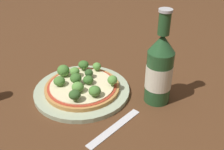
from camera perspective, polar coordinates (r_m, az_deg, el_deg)
ground_plane at (r=0.69m, az=-5.50°, el=-4.28°), size 3.00×3.00×0.00m
plate at (r=0.70m, az=-6.38°, el=-3.28°), size 0.25×0.25×0.01m
pizza at (r=0.69m, az=-6.24°, el=-2.38°), size 0.20×0.20×0.01m
broccoli_floret_0 at (r=0.66m, az=-7.60°, el=-2.56°), size 0.03×0.03×0.03m
broccoli_floret_1 at (r=0.71m, az=-5.05°, el=0.41°), size 0.02×0.02×0.02m
broccoli_floret_2 at (r=0.63m, az=-3.79°, el=-3.49°), size 0.03×0.03×0.03m
broccoli_floret_3 at (r=0.72m, az=-8.12°, el=0.78°), size 0.03×0.03×0.03m
broccoli_floret_4 at (r=0.62m, az=-8.12°, el=-4.29°), size 0.03×0.03×0.03m
broccoli_floret_5 at (r=0.69m, az=-11.40°, el=-1.29°), size 0.03×0.03×0.02m
broccoli_floret_6 at (r=0.67m, az=0.10°, el=-1.12°), size 0.03×0.03×0.03m
broccoli_floret_7 at (r=0.74m, az=-3.32°, el=1.88°), size 0.02×0.02×0.02m
broccoli_floret_8 at (r=0.68m, az=-5.20°, el=-1.03°), size 0.03×0.03×0.02m
broccoli_floret_9 at (r=0.68m, az=-7.90°, el=-0.70°), size 0.03×0.03×0.03m
broccoli_floret_10 at (r=0.74m, az=-6.23°, el=2.23°), size 0.03×0.03×0.03m
broccoli_floret_11 at (r=0.72m, az=-10.76°, el=0.86°), size 0.03×0.03×0.03m
beer_bottle at (r=0.63m, az=10.28°, el=1.24°), size 0.06×0.06×0.24m
fork at (r=0.59m, az=0.54°, el=-11.38°), size 0.03×0.16×0.00m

